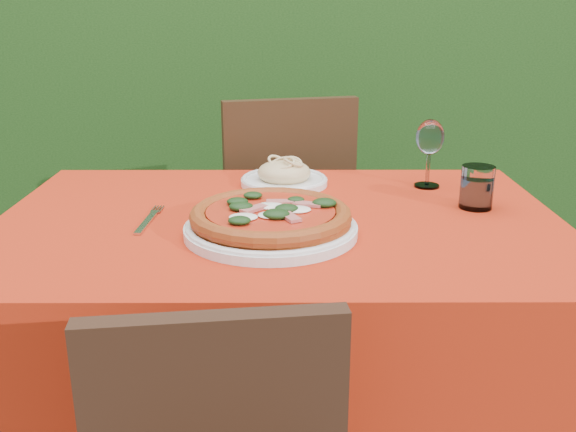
{
  "coord_description": "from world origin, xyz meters",
  "views": [
    {
      "loc": [
        0.02,
        -1.36,
        1.2
      ],
      "look_at": [
        0.02,
        -0.05,
        0.77
      ],
      "focal_mm": 40.0,
      "sensor_mm": 36.0,
      "label": 1
    }
  ],
  "objects_px": {
    "pizza_plate": "(271,220)",
    "water_glass": "(477,189)",
    "wine_glass": "(430,140)",
    "fork": "(147,222)",
    "chair_far": "(283,213)",
    "pasta_plate": "(284,176)"
  },
  "relations": [
    {
      "from": "pizza_plate",
      "to": "water_glass",
      "type": "distance_m",
      "value": 0.51
    },
    {
      "from": "wine_glass",
      "to": "fork",
      "type": "height_order",
      "value": "wine_glass"
    },
    {
      "from": "wine_glass",
      "to": "fork",
      "type": "bearing_deg",
      "value": -156.45
    },
    {
      "from": "water_glass",
      "to": "wine_glass",
      "type": "relative_size",
      "value": 0.57
    },
    {
      "from": "chair_far",
      "to": "wine_glass",
      "type": "relative_size",
      "value": 5.24
    },
    {
      "from": "wine_glass",
      "to": "water_glass",
      "type": "bearing_deg",
      "value": -67.27
    },
    {
      "from": "chair_far",
      "to": "fork",
      "type": "bearing_deg",
      "value": 54.22
    },
    {
      "from": "pizza_plate",
      "to": "fork",
      "type": "xyz_separation_m",
      "value": [
        -0.27,
        0.07,
        -0.03
      ]
    },
    {
      "from": "pasta_plate",
      "to": "water_glass",
      "type": "xyz_separation_m",
      "value": [
        0.45,
        -0.2,
        0.02
      ]
    },
    {
      "from": "chair_far",
      "to": "water_glass",
      "type": "relative_size",
      "value": 9.27
    },
    {
      "from": "chair_far",
      "to": "fork",
      "type": "distance_m",
      "value": 0.81
    },
    {
      "from": "pizza_plate",
      "to": "wine_glass",
      "type": "relative_size",
      "value": 2.44
    },
    {
      "from": "pasta_plate",
      "to": "pizza_plate",
      "type": "bearing_deg",
      "value": -93.99
    },
    {
      "from": "chair_far",
      "to": "pizza_plate",
      "type": "height_order",
      "value": "chair_far"
    },
    {
      "from": "water_glass",
      "to": "fork",
      "type": "relative_size",
      "value": 0.48
    },
    {
      "from": "pizza_plate",
      "to": "pasta_plate",
      "type": "relative_size",
      "value": 1.9
    },
    {
      "from": "pizza_plate",
      "to": "chair_far",
      "type": "bearing_deg",
      "value": 88.44
    },
    {
      "from": "pasta_plate",
      "to": "water_glass",
      "type": "relative_size",
      "value": 2.27
    },
    {
      "from": "water_glass",
      "to": "pizza_plate",
      "type": "bearing_deg",
      "value": -159.29
    },
    {
      "from": "water_glass",
      "to": "wine_glass",
      "type": "distance_m",
      "value": 0.21
    },
    {
      "from": "chair_far",
      "to": "wine_glass",
      "type": "height_order",
      "value": "chair_far"
    },
    {
      "from": "fork",
      "to": "water_glass",
      "type": "bearing_deg",
      "value": 11.79
    }
  ]
}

